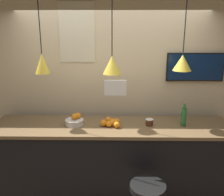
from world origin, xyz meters
The scene contains 12 objects.
back_wall centered at (0.00, 1.17, 1.45)m, with size 8.00×0.06×2.90m.
service_counter centered at (0.00, 0.70, 0.56)m, with size 2.99×0.71×1.12m.
fruit_bowl centered at (-0.46, 0.71, 1.17)m, with size 0.23×0.23×0.15m.
orange_pile centered at (0.00, 0.69, 1.16)m, with size 0.24×0.24×0.08m.
juice_bottle centered at (0.88, 0.70, 1.24)m, with size 0.07×0.07×0.28m.
spread_jar centered at (0.46, 0.70, 1.16)m, with size 0.09×0.09×0.08m.
pendant_lamp_left centered at (-0.81, 0.70, 1.89)m, with size 0.17×0.17×1.04m.
pendant_lamp_middle centered at (0.00, 0.70, 1.87)m, with size 0.21×0.21×1.04m.
pendant_lamp_right centered at (0.81, 0.70, 1.90)m, with size 0.22×0.22×1.00m.
mounted_tv centered at (1.09, 1.11, 1.78)m, with size 0.75×0.04×0.37m.
hanging_menu_board centered at (0.04, 0.43, 1.66)m, with size 0.24×0.01×0.17m.
wall_poster centered at (-0.46, 1.13, 2.22)m, with size 0.46×0.01×0.77m.
Camera 1 is at (0.05, -2.19, 2.27)m, focal length 40.00 mm.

